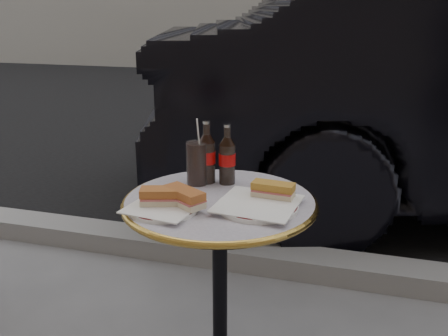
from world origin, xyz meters
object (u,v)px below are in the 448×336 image
(plate_right, at_px, (258,206))
(cola_bottle_left, at_px, (207,152))
(cola_bottle_right, at_px, (227,154))
(cola_glass, at_px, (197,163))
(bistro_table, at_px, (220,299))
(plate_left, at_px, (163,209))

(plate_right, xyz_separation_m, cola_bottle_left, (-0.22, 0.18, 0.10))
(plate_right, xyz_separation_m, cola_bottle_right, (-0.15, 0.19, 0.10))
(cola_glass, bearing_deg, bistro_table, -45.06)
(plate_right, relative_size, cola_glass, 1.65)
(plate_left, bearing_deg, bistro_table, 45.24)
(plate_left, height_order, plate_right, plate_right)
(plate_right, distance_m, cola_glass, 0.30)
(bistro_table, xyz_separation_m, cola_bottle_left, (-0.09, 0.14, 0.48))
(cola_bottle_left, relative_size, cola_glass, 1.46)
(plate_right, xyz_separation_m, cola_glass, (-0.25, 0.16, 0.07))
(cola_glass, bearing_deg, plate_right, -32.51)
(plate_right, relative_size, cola_bottle_right, 1.18)
(cola_bottle_left, distance_m, cola_glass, 0.05)
(cola_glass, bearing_deg, plate_left, -94.64)
(plate_right, distance_m, cola_bottle_right, 0.26)
(plate_left, bearing_deg, cola_bottle_left, 80.33)
(cola_bottle_left, xyz_separation_m, cola_glass, (-0.03, -0.03, -0.03))
(plate_left, relative_size, cola_bottle_right, 1.00)
(cola_bottle_left, bearing_deg, cola_glass, -134.98)
(plate_left, bearing_deg, cola_bottle_right, 67.67)
(plate_left, xyz_separation_m, cola_glass, (0.02, 0.25, 0.07))
(cola_bottle_right, relative_size, cola_glass, 1.40)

